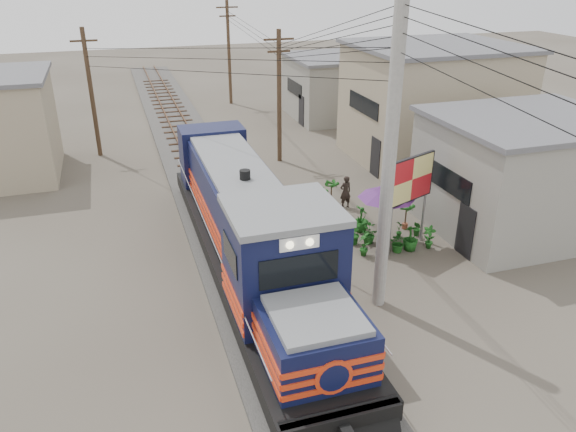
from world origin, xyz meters
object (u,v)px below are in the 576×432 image
object	(u,v)px
billboard	(411,182)
market_umbrella	(387,192)
locomotive	(251,230)
vendor	(345,192)

from	to	relation	value
billboard	market_umbrella	size ratio (longest dim) A/B	1.27
locomotive	billboard	bearing A→B (deg)	2.14
billboard	market_umbrella	world-z (taller)	billboard
locomotive	billboard	size ratio (longest dim) A/B	4.47
locomotive	vendor	xyz separation A→B (m)	(5.45, 4.48, -1.03)
locomotive	market_umbrella	size ratio (longest dim) A/B	5.66
billboard	vendor	world-z (taller)	billboard
locomotive	market_umbrella	distance (m)	5.68
locomotive	vendor	world-z (taller)	locomotive
billboard	market_umbrella	distance (m)	1.09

